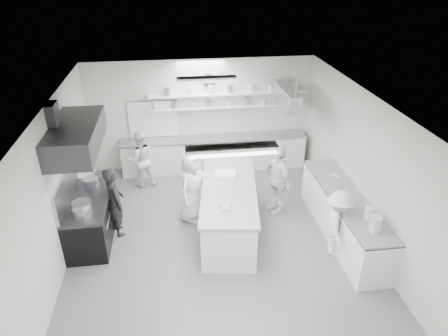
{
  "coord_description": "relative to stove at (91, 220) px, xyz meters",
  "views": [
    {
      "loc": [
        -0.79,
        -6.8,
        5.33
      ],
      "look_at": [
        0.22,
        0.6,
        1.37
      ],
      "focal_mm": 32.3,
      "sensor_mm": 36.0,
      "label": 1
    }
  ],
  "objects": [
    {
      "name": "wall_front",
      "position": [
        2.6,
        -3.9,
        1.05
      ],
      "size": [
        6.0,
        0.04,
        3.0
      ],
      "primitive_type": "cube",
      "color": "silver",
      "rests_on": "floor"
    },
    {
      "name": "wall_left",
      "position": [
        -0.4,
        -0.4,
        1.05
      ],
      "size": [
        0.04,
        7.0,
        3.0
      ],
      "primitive_type": "cube",
      "color": "silver",
      "rests_on": "floor"
    },
    {
      "name": "bowl_island_b",
      "position": [
        3.02,
        0.64,
        0.6
      ],
      "size": [
        0.19,
        0.19,
        0.06
      ],
      "primitive_type": "imported",
      "rotation": [
        0.0,
        0.0,
        0.05
      ],
      "color": "white",
      "rests_on": "prep_island"
    },
    {
      "name": "pass_through_window",
      "position": [
        1.3,
        3.08,
        1.0
      ],
      "size": [
        1.3,
        0.04,
        1.0
      ],
      "primitive_type": "cube",
      "color": "black",
      "rests_on": "wall_back"
    },
    {
      "name": "stove_pot",
      "position": [
        0.0,
        -0.48,
        0.61
      ],
      "size": [
        0.36,
        0.36,
        0.29
      ],
      "primitive_type": "cylinder",
      "color": "#A2A7AD",
      "rests_on": "stove"
    },
    {
      "name": "ceiling",
      "position": [
        2.6,
        -0.4,
        2.56
      ],
      "size": [
        6.0,
        7.0,
        0.02
      ],
      "primitive_type": "cube",
      "color": "white",
      "rests_on": "wall_back"
    },
    {
      "name": "pot_rack",
      "position": [
        4.6,
        2.0,
        1.85
      ],
      "size": [
        0.3,
        1.6,
        0.4
      ],
      "primitive_type": "cube",
      "color": "#A2A7AD",
      "rests_on": "ceiling"
    },
    {
      "name": "cook_stove",
      "position": [
        0.51,
        0.14,
        0.33
      ],
      "size": [
        0.56,
        0.67,
        1.56
      ],
      "primitive_type": "imported",
      "rotation": [
        0.0,
        0.0,
        1.95
      ],
      "color": "black",
      "rests_on": "floor"
    },
    {
      "name": "wall_back",
      "position": [
        2.6,
        3.1,
        1.05
      ],
      "size": [
        6.0,
        0.04,
        3.0
      ],
      "primitive_type": "cube",
      "color": "silver",
      "rests_on": "floor"
    },
    {
      "name": "floor",
      "position": [
        2.6,
        -0.4,
        -0.46
      ],
      "size": [
        6.0,
        7.0,
        0.02
      ],
      "primitive_type": "cube",
      "color": "gray",
      "rests_on": "ground"
    },
    {
      "name": "wall_right",
      "position": [
        5.6,
        -0.4,
        1.05
      ],
      "size": [
        0.04,
        7.0,
        3.0
      ],
      "primitive_type": "cube",
      "color": "silver",
      "rests_on": "floor"
    },
    {
      "name": "shelf_upper",
      "position": [
        3.3,
        2.97,
        1.65
      ],
      "size": [
        4.2,
        0.26,
        0.04
      ],
      "primitive_type": "cube",
      "color": "white",
      "rests_on": "wall_back"
    },
    {
      "name": "back_counter",
      "position": [
        2.9,
        2.8,
        0.01
      ],
      "size": [
        5.0,
        0.6,
        0.92
      ],
      "primitive_type": "cube",
      "color": "white",
      "rests_on": "floor"
    },
    {
      "name": "stove",
      "position": [
        0.0,
        0.0,
        0.0
      ],
      "size": [
        0.8,
        1.8,
        0.9
      ],
      "primitive_type": "cube",
      "color": "black",
      "rests_on": "floor"
    },
    {
      "name": "prep_island",
      "position": [
        2.88,
        -0.1,
        0.06
      ],
      "size": [
        1.42,
        2.9,
        1.02
      ],
      "primitive_type": "cube",
      "rotation": [
        0.0,
        0.0,
        -0.14
      ],
      "color": "white",
      "rests_on": "floor"
    },
    {
      "name": "wall_clock",
      "position": [
        2.8,
        3.06,
        2.0
      ],
      "size": [
        0.32,
        0.05,
        0.32
      ],
      "primitive_type": "cylinder",
      "rotation": [
        1.57,
        0.0,
        0.0
      ],
      "color": "white",
      "rests_on": "wall_back"
    },
    {
      "name": "cook_island_left",
      "position": [
        2.14,
        0.45,
        0.4
      ],
      "size": [
        0.92,
        1.0,
        1.71
      ],
      "primitive_type": "imported",
      "rotation": [
        0.0,
        0.0,
        0.98
      ],
      "color": "white",
      "rests_on": "floor"
    },
    {
      "name": "light_fixture_front",
      "position": [
        2.6,
        -2.2,
        2.49
      ],
      "size": [
        1.3,
        0.25,
        0.1
      ],
      "primitive_type": "cube",
      "color": "white",
      "rests_on": "ceiling"
    },
    {
      "name": "shelf_lower",
      "position": [
        3.3,
        2.97,
        1.3
      ],
      "size": [
        4.2,
        0.26,
        0.04
      ],
      "primitive_type": "cube",
      "color": "white",
      "rests_on": "wall_back"
    },
    {
      "name": "right_counter",
      "position": [
        5.25,
        -0.6,
        0.02
      ],
      "size": [
        0.74,
        3.3,
        0.94
      ],
      "primitive_type": "cube",
      "color": "white",
      "rests_on": "floor"
    },
    {
      "name": "bowl_right",
      "position": [
        5.25,
        0.17,
        0.52
      ],
      "size": [
        0.32,
        0.32,
        0.06
      ],
      "primitive_type": "imported",
      "rotation": [
        0.0,
        0.0,
        0.36
      ],
      "color": "white",
      "rests_on": "right_counter"
    },
    {
      "name": "cook_back",
      "position": [
        0.94,
        2.12,
        0.3
      ],
      "size": [
        0.84,
        0.72,
        1.51
      ],
      "primitive_type": "imported",
      "rotation": [
        0.0,
        0.0,
        -2.91
      ],
      "color": "white",
      "rests_on": "floor"
    },
    {
      "name": "cook_island_right",
      "position": [
        4.07,
        0.47,
        0.39
      ],
      "size": [
        0.67,
        1.06,
        1.67
      ],
      "primitive_type": "imported",
      "rotation": [
        0.0,
        0.0,
        -1.28
      ],
      "color": "white",
      "rests_on": "floor"
    },
    {
      "name": "exhaust_hood",
      "position": [
        0.0,
        -0.0,
        1.9
      ],
      "size": [
        0.85,
        2.0,
        0.5
      ],
      "primitive_type": "cube",
      "color": "#333336",
      "rests_on": "wall_left"
    },
    {
      "name": "bowl_island_a",
      "position": [
        2.71,
        -0.86,
        0.61
      ],
      "size": [
        0.29,
        0.29,
        0.07
      ],
      "primitive_type": "imported",
      "rotation": [
        0.0,
        0.0,
        0.09
      ],
      "color": "#A2A7AD",
      "rests_on": "prep_island"
    },
    {
      "name": "light_fixture_rear",
      "position": [
        2.6,
        1.4,
        2.49
      ],
      "size": [
        1.3,
        0.25,
        0.1
      ],
      "primitive_type": "cube",
      "color": "white",
      "rests_on": "ceiling"
    },
    {
      "name": "cook_right",
      "position": [
        4.86,
        -1.16,
        0.26
      ],
      "size": [
        0.78,
        1.04,
        1.42
      ],
      "primitive_type": "imported",
      "rotation": [
        0.0,
        0.0,
        1.27
      ],
      "color": "white",
      "rests_on": "floor"
    }
  ]
}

